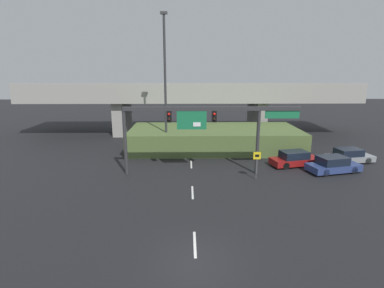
% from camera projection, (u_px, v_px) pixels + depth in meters
% --- Properties ---
extents(ground_plane, '(160.00, 160.00, 0.00)m').
position_uv_depth(ground_plane, '(195.00, 259.00, 14.11)').
color(ground_plane, black).
extents(lane_markings, '(0.14, 29.12, 0.01)m').
position_uv_depth(lane_markings, '(191.00, 164.00, 28.28)').
color(lane_markings, silver).
rests_on(lane_markings, ground).
extents(signal_gantry, '(14.69, 0.44, 5.76)m').
position_uv_depth(signal_gantry, '(206.00, 120.00, 24.60)').
color(signal_gantry, '#2D2D30').
rests_on(signal_gantry, ground).
extents(speed_limit_sign, '(0.60, 0.11, 2.37)m').
position_uv_depth(speed_limit_sign, '(257.00, 161.00, 23.99)').
color(speed_limit_sign, '#4C4C4C').
rests_on(speed_limit_sign, ground).
extents(highway_light_pole_near, '(0.70, 0.36, 14.11)m').
position_uv_depth(highway_light_pole_near, '(165.00, 83.00, 30.17)').
color(highway_light_pole_near, '#2D2D30').
rests_on(highway_light_pole_near, ground).
extents(overpass_bridge, '(44.80, 8.48, 7.08)m').
position_uv_depth(overpass_bridge, '(190.00, 97.00, 41.70)').
color(overpass_bridge, gray).
rests_on(overpass_bridge, ground).
extents(grass_embankment, '(18.77, 8.21, 2.31)m').
position_uv_depth(grass_embankment, '(214.00, 138.00, 33.82)').
color(grass_embankment, '#4C6033').
rests_on(grass_embankment, ground).
extents(parked_sedan_near_right, '(4.85, 2.69, 1.41)m').
position_uv_depth(parked_sedan_near_right, '(295.00, 159.00, 27.74)').
color(parked_sedan_near_right, maroon).
rests_on(parked_sedan_near_right, ground).
extents(parked_sedan_mid_right, '(4.83, 2.88, 1.42)m').
position_uv_depth(parked_sedan_mid_right, '(333.00, 165.00, 25.98)').
color(parked_sedan_mid_right, navy).
rests_on(parked_sedan_mid_right, ground).
extents(parked_sedan_far_right, '(4.58, 2.47, 1.37)m').
position_uv_depth(parked_sedan_far_right, '(349.00, 156.00, 28.75)').
color(parked_sedan_far_right, gray).
rests_on(parked_sedan_far_right, ground).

